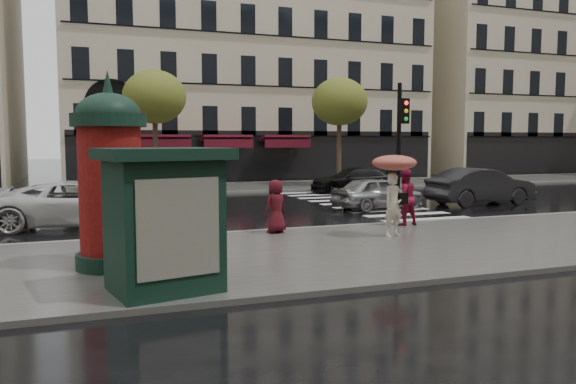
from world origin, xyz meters
name	(u,v)px	position (x,y,z in m)	size (l,w,h in m)	color
ground	(319,251)	(0.00, 0.00, 0.00)	(160.00, 160.00, 0.00)	black
near_sidewalk	(327,252)	(0.00, -0.50, 0.06)	(90.00, 7.00, 0.12)	#474744
far_sidewalk	(190,189)	(0.00, 19.00, 0.06)	(90.00, 6.00, 0.12)	#474744
near_kerb	(281,231)	(0.00, 3.00, 0.07)	(90.00, 0.25, 0.14)	slate
far_kerb	(200,193)	(0.00, 16.00, 0.07)	(90.00, 0.25, 0.14)	slate
zebra_crossing	(357,203)	(6.00, 9.60, 0.01)	(3.60, 11.75, 0.01)	silver
bldg_far_corner	(239,31)	(6.00, 30.00, 11.31)	(26.00, 14.00, 22.90)	#B7A88C
bldg_far_right	(525,51)	(34.00, 30.00, 11.31)	(24.00, 14.00, 22.90)	#B7A88C
tree_far_left	(155,97)	(-2.00, 18.00, 5.17)	(3.40, 3.40, 6.64)	#38281C
tree_far_right	(339,102)	(9.00, 18.00, 5.17)	(3.40, 3.40, 6.64)	#38281C
woman_umbrella	(394,181)	(2.56, 0.63, 1.71)	(1.25, 1.25, 2.41)	beige
woman_red	(404,197)	(4.00, 2.40, 1.03)	(0.88, 0.69, 1.82)	maroon
man_burgundy	(276,206)	(-0.38, 2.40, 0.91)	(0.77, 0.50, 1.58)	#4B0F16
morris_column	(110,174)	(-5.17, -0.72, 2.14)	(1.57, 1.57, 4.22)	black
traffic_light	(400,139)	(4.01, 2.71, 2.90)	(0.31, 0.44, 4.59)	black
newsstand	(164,218)	(-4.36, -3.00, 1.46)	(2.49, 2.23, 2.60)	black
car_silver	(378,193)	(5.79, 7.32, 0.68)	(1.60, 3.98, 1.36)	#9C9CA0
car_darkgrey	(481,186)	(10.89, 7.19, 0.81)	(1.72, 4.93, 1.63)	black
car_white	(81,204)	(-5.84, 6.42, 0.77)	(2.54, 5.51, 1.53)	silver
car_black	(353,180)	(8.16, 14.38, 0.69)	(1.92, 4.73, 1.37)	black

